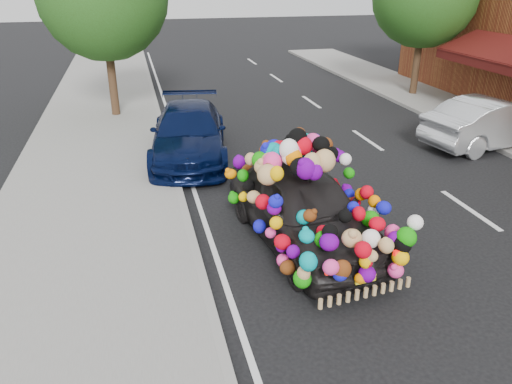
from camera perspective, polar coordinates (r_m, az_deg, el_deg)
The scene contains 7 objects.
ground at distance 9.96m, azimuth 6.26°, elevation -4.20°, with size 100.00×100.00×0.00m, color black.
sidewalk at distance 9.49m, azimuth -19.13°, elevation -6.61°, with size 4.00×60.00×0.12m, color gray.
kerb at distance 9.45m, azimuth -7.31°, elevation -5.46°, with size 0.15×60.00×0.13m, color gray.
lane_markings at distance 11.61m, azimuth 23.23°, elevation -1.85°, with size 6.00×50.00×0.01m, color silver, non-canonical shape.
plush_art_car at distance 9.04m, azimuth 5.41°, elevation 0.31°, with size 2.61×4.66×2.09m.
navy_sedan at distance 13.64m, azimuth -7.67°, elevation 6.72°, with size 1.95×4.80×1.39m, color black.
silver_hatchback at distance 15.98m, azimuth 25.51°, elevation 7.18°, with size 1.50×4.30×1.42m, color #B2B5B9.
Camera 1 is at (-3.16, -8.23, 4.65)m, focal length 35.00 mm.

